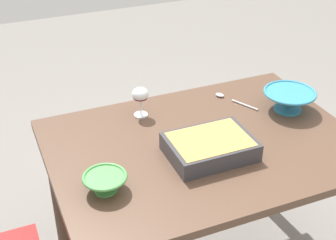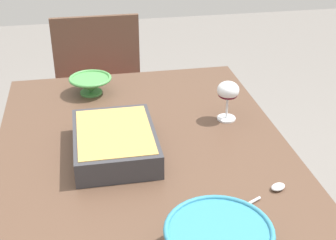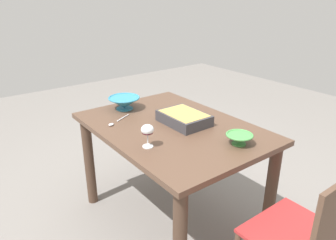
{
  "view_description": "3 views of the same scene",
  "coord_description": "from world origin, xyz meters",
  "px_view_note": "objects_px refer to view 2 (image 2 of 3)",
  "views": [
    {
      "loc": [
        -0.78,
        -1.48,
        1.89
      ],
      "look_at": [
        -0.1,
        0.13,
        0.83
      ],
      "focal_mm": 51.99,
      "sensor_mm": 36.0,
      "label": 1
    },
    {
      "loc": [
        1.23,
        -0.16,
        1.55
      ],
      "look_at": [
        -0.06,
        0.08,
        0.84
      ],
      "focal_mm": 51.45,
      "sensor_mm": 36.0,
      "label": 2
    },
    {
      "loc": [
        -1.56,
        1.21,
        1.61
      ],
      "look_at": [
        -0.07,
        0.09,
        0.85
      ],
      "focal_mm": 34.15,
      "sensor_mm": 36.0,
      "label": 3
    }
  ],
  "objects_px": {
    "wine_glass": "(228,93)",
    "dining_table": "(146,188)",
    "chair": "(101,98)",
    "serving_spoon": "(266,194)",
    "mixing_bowl": "(91,84)",
    "casserole_dish": "(115,141)"
  },
  "relations": [
    {
      "from": "chair",
      "to": "serving_spoon",
      "type": "bearing_deg",
      "value": 16.6
    },
    {
      "from": "mixing_bowl",
      "to": "wine_glass",
      "type": "bearing_deg",
      "value": 56.43
    },
    {
      "from": "serving_spoon",
      "to": "mixing_bowl",
      "type": "bearing_deg",
      "value": -149.74
    },
    {
      "from": "chair",
      "to": "mixing_bowl",
      "type": "xyz_separation_m",
      "value": [
        0.53,
        -0.05,
        0.31
      ]
    },
    {
      "from": "mixing_bowl",
      "to": "serving_spoon",
      "type": "relative_size",
      "value": 0.74
    },
    {
      "from": "dining_table",
      "to": "chair",
      "type": "xyz_separation_m",
      "value": [
        -0.99,
        -0.09,
        -0.14
      ]
    },
    {
      "from": "dining_table",
      "to": "wine_glass",
      "type": "xyz_separation_m",
      "value": [
        -0.16,
        0.31,
        0.23
      ]
    },
    {
      "from": "dining_table",
      "to": "serving_spoon",
      "type": "distance_m",
      "value": 0.42
    },
    {
      "from": "dining_table",
      "to": "casserole_dish",
      "type": "height_order",
      "value": "casserole_dish"
    },
    {
      "from": "mixing_bowl",
      "to": "serving_spoon",
      "type": "xyz_separation_m",
      "value": [
        0.73,
        0.43,
        -0.03
      ]
    },
    {
      "from": "dining_table",
      "to": "wine_glass",
      "type": "bearing_deg",
      "value": 118.3
    },
    {
      "from": "mixing_bowl",
      "to": "serving_spoon",
      "type": "distance_m",
      "value": 0.85
    },
    {
      "from": "chair",
      "to": "wine_glass",
      "type": "bearing_deg",
      "value": 25.61
    },
    {
      "from": "casserole_dish",
      "to": "mixing_bowl",
      "type": "bearing_deg",
      "value": -173.16
    },
    {
      "from": "chair",
      "to": "wine_glass",
      "type": "distance_m",
      "value": 0.99
    },
    {
      "from": "wine_glass",
      "to": "mixing_bowl",
      "type": "height_order",
      "value": "wine_glass"
    },
    {
      "from": "serving_spoon",
      "to": "chair",
      "type": "bearing_deg",
      "value": -163.4
    },
    {
      "from": "wine_glass",
      "to": "mixing_bowl",
      "type": "relative_size",
      "value": 0.87
    },
    {
      "from": "chair",
      "to": "casserole_dish",
      "type": "distance_m",
      "value": 1.03
    },
    {
      "from": "wine_glass",
      "to": "dining_table",
      "type": "bearing_deg",
      "value": -61.7
    },
    {
      "from": "dining_table",
      "to": "casserole_dish",
      "type": "distance_m",
      "value": 0.2
    },
    {
      "from": "dining_table",
      "to": "serving_spoon",
      "type": "xyz_separation_m",
      "value": [
        0.27,
        0.29,
        0.14
      ]
    }
  ]
}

